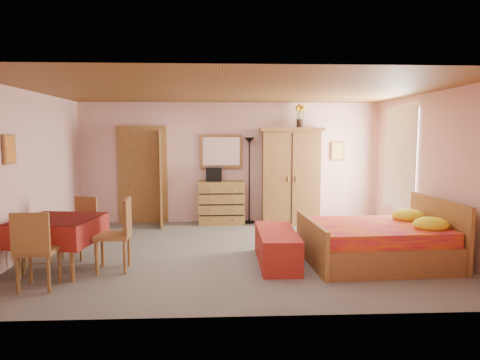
{
  "coord_description": "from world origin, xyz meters",
  "views": [
    {
      "loc": [
        -0.24,
        -6.81,
        1.9
      ],
      "look_at": [
        0.1,
        0.3,
        1.15
      ],
      "focal_mm": 32.0,
      "sensor_mm": 36.0,
      "label": 1
    }
  ],
  "objects": [
    {
      "name": "floor",
      "position": [
        0.0,
        0.0,
        0.0
      ],
      "size": [
        6.5,
        6.5,
        0.0
      ],
      "primitive_type": "plane",
      "color": "slate",
      "rests_on": "ground"
    },
    {
      "name": "ceiling",
      "position": [
        0.0,
        0.0,
        2.6
      ],
      "size": [
        6.5,
        6.5,
        0.0
      ],
      "primitive_type": "plane",
      "rotation": [
        3.14,
        0.0,
        0.0
      ],
      "color": "brown",
      "rests_on": "wall_back"
    },
    {
      "name": "wall_back",
      "position": [
        0.0,
        2.5,
        1.3
      ],
      "size": [
        6.5,
        0.1,
        2.6
      ],
      "primitive_type": "cube",
      "color": "#DDA9A0",
      "rests_on": "floor"
    },
    {
      "name": "wall_front",
      "position": [
        0.0,
        -2.5,
        1.3
      ],
      "size": [
        6.5,
        0.1,
        2.6
      ],
      "primitive_type": "cube",
      "color": "#DDA9A0",
      "rests_on": "floor"
    },
    {
      "name": "wall_left",
      "position": [
        -3.25,
        0.0,
        1.3
      ],
      "size": [
        0.1,
        5.0,
        2.6
      ],
      "primitive_type": "cube",
      "color": "#DDA9A0",
      "rests_on": "floor"
    },
    {
      "name": "wall_right",
      "position": [
        3.25,
        0.0,
        1.3
      ],
      "size": [
        0.1,
        5.0,
        2.6
      ],
      "primitive_type": "cube",
      "color": "#DDA9A0",
      "rests_on": "floor"
    },
    {
      "name": "doorway",
      "position": [
        -1.9,
        2.47,
        1.02
      ],
      "size": [
        1.06,
        0.12,
        2.15
      ],
      "primitive_type": "cube",
      "color": "#9E6B35",
      "rests_on": "floor"
    },
    {
      "name": "window",
      "position": [
        3.21,
        1.2,
        1.45
      ],
      "size": [
        0.08,
        1.4,
        1.95
      ],
      "primitive_type": "cube",
      "color": "white",
      "rests_on": "wall_right"
    },
    {
      "name": "picture_left",
      "position": [
        -3.22,
        -0.6,
        1.7
      ],
      "size": [
        0.04,
        0.32,
        0.42
      ],
      "primitive_type": "cube",
      "color": "orange",
      "rests_on": "wall_left"
    },
    {
      "name": "picture_back",
      "position": [
        2.35,
        2.47,
        1.55
      ],
      "size": [
        0.3,
        0.04,
        0.4
      ],
      "primitive_type": "cube",
      "color": "#D8BF59",
      "rests_on": "wall_back"
    },
    {
      "name": "chest_of_drawers",
      "position": [
        -0.21,
        2.25,
        0.46
      ],
      "size": [
        0.98,
        0.51,
        0.92
      ],
      "primitive_type": "cube",
      "rotation": [
        0.0,
        0.0,
        0.02
      ],
      "color": "olive",
      "rests_on": "floor"
    },
    {
      "name": "wall_mirror",
      "position": [
        -0.21,
        2.46,
        1.55
      ],
      "size": [
        0.92,
        0.06,
        0.73
      ],
      "primitive_type": "cube",
      "rotation": [
        0.0,
        0.0,
        0.01
      ],
      "color": "white",
      "rests_on": "wall_back"
    },
    {
      "name": "stereo",
      "position": [
        -0.36,
        2.26,
        1.07
      ],
      "size": [
        0.33,
        0.25,
        0.3
      ],
      "primitive_type": "cube",
      "rotation": [
        0.0,
        0.0,
        -0.04
      ],
      "color": "black",
      "rests_on": "chest_of_drawers"
    },
    {
      "name": "floor_lamp",
      "position": [
        0.4,
        2.34,
        0.93
      ],
      "size": [
        0.26,
        0.26,
        1.85
      ],
      "primitive_type": "cube",
      "rotation": [
        0.0,
        0.0,
        -0.09
      ],
      "color": "black",
      "rests_on": "floor"
    },
    {
      "name": "wardrobe",
      "position": [
        1.27,
        2.2,
        1.03
      ],
      "size": [
        1.34,
        0.74,
        2.05
      ],
      "primitive_type": "cube",
      "rotation": [
        0.0,
        0.0,
        -0.05
      ],
      "color": "olive",
      "rests_on": "floor"
    },
    {
      "name": "sunflower_vase",
      "position": [
        1.46,
        2.23,
        2.3
      ],
      "size": [
        0.21,
        0.21,
        0.5
      ],
      "primitive_type": "cube",
      "rotation": [
        0.0,
        0.0,
        -0.05
      ],
      "color": "yellow",
      "rests_on": "wardrobe"
    },
    {
      "name": "bed",
      "position": [
        2.08,
        -0.68,
        0.48
      ],
      "size": [
        2.13,
        1.72,
        0.95
      ],
      "primitive_type": "cube",
      "rotation": [
        0.0,
        0.0,
        0.05
      ],
      "color": "#BE123D",
      "rests_on": "floor"
    },
    {
      "name": "bench",
      "position": [
        0.6,
        -0.63,
        0.24
      ],
      "size": [
        0.55,
        1.47,
        0.49
      ],
      "primitive_type": "cube",
      "rotation": [
        0.0,
        0.0,
        -0.01
      ],
      "color": "maroon",
      "rests_on": "floor"
    },
    {
      "name": "dining_table",
      "position": [
        -2.48,
        -0.88,
        0.38
      ],
      "size": [
        1.17,
        1.17,
        0.76
      ],
      "primitive_type": "cube",
      "rotation": [
        0.0,
        0.0,
        -0.15
      ],
      "color": "maroon",
      "rests_on": "floor"
    },
    {
      "name": "chair_south",
      "position": [
        -2.49,
        -1.54,
        0.49
      ],
      "size": [
        0.45,
        0.45,
        0.99
      ],
      "primitive_type": "cube",
      "rotation": [
        0.0,
        0.0,
        0.01
      ],
      "color": "brown",
      "rests_on": "floor"
    },
    {
      "name": "chair_north",
      "position": [
        -2.44,
        -0.15,
        0.46
      ],
      "size": [
        0.55,
        0.55,
        0.92
      ],
      "primitive_type": "cube",
      "rotation": [
        0.0,
        0.0,
        2.76
      ],
      "color": "olive",
      "rests_on": "floor"
    },
    {
      "name": "chair_west",
      "position": [
        -3.13,
        -0.92,
        0.45
      ],
      "size": [
        0.53,
        0.53,
        0.91
      ],
      "primitive_type": "cube",
      "rotation": [
        0.0,
        0.0,
        -1.22
      ],
      "color": "olive",
      "rests_on": "floor"
    },
    {
      "name": "chair_east",
      "position": [
        -1.74,
        -0.85,
        0.51
      ],
      "size": [
        0.49,
        0.49,
        1.02
      ],
      "primitive_type": "cube",
      "rotation": [
        0.0,
        0.0,
        1.63
      ],
      "color": "#A36E37",
      "rests_on": "floor"
    }
  ]
}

